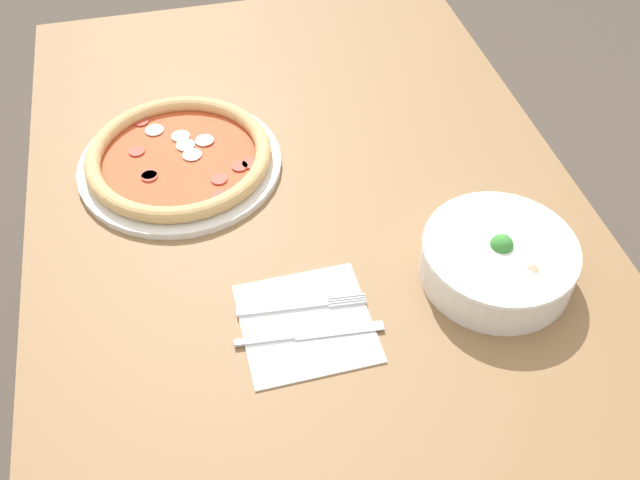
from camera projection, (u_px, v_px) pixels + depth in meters
ground_plane at (313, 438)px, 1.64m from camera, size 8.00×8.00×0.00m
dining_table at (311, 254)px, 1.17m from camera, size 1.32×0.86×0.74m
pizza at (180, 158)px, 1.15m from camera, size 0.33×0.33×0.04m
bowl at (498, 258)px, 0.98m from camera, size 0.22×0.22×0.08m
napkin at (306, 323)px, 0.95m from camera, size 0.17×0.17×0.00m
fork at (301, 306)px, 0.97m from camera, size 0.03×0.18×0.00m
knife at (303, 335)px, 0.93m from camera, size 0.03×0.20×0.01m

